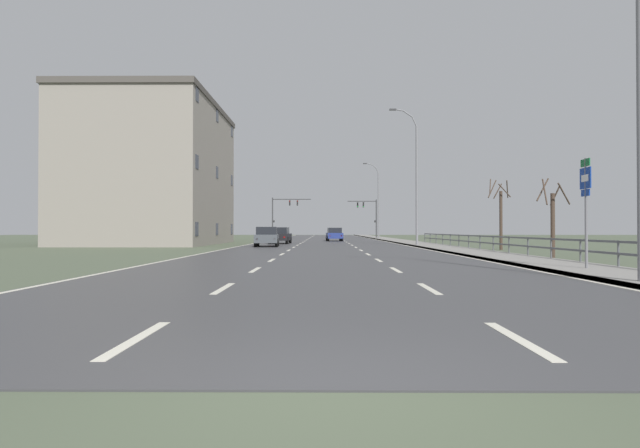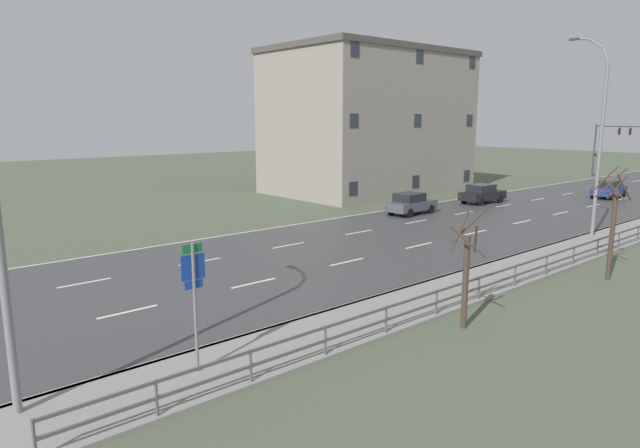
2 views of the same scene
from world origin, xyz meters
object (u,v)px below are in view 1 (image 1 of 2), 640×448
Objects in this scene: car_far_right at (280,235)px; car_far_left at (267,237)px; car_mid_centre at (334,234)px; traffic_signal_left at (282,210)px; brick_building at (154,174)px; highway_sign at (586,199)px; traffic_signal_right at (369,212)px; street_lamp_distant at (378,202)px; street_lamp_midground at (415,178)px; street_lamp_foreground at (635,58)px.

car_far_right is 8.57m from car_far_left.
car_mid_centre is at bearing 67.01° from car_far_right.
traffic_signal_left is 31.79m from brick_building.
traffic_signal_right is at bearing 91.45° from highway_sign.
car_far_left is (-0.32, -8.57, 0.00)m from car_far_right.
car_mid_centre is at bearing 99.39° from highway_sign.
car_far_left is at bearing -110.81° from street_lamp_distant.
street_lamp_distant is (0.00, 30.04, -0.30)m from street_lamp_midground.
traffic_signal_right is at bearing 69.40° from car_mid_centre.
traffic_signal_left reaches higher than highway_sign.
street_lamp_foreground is 5.34m from highway_sign.
car_far_left is (-11.42, -37.75, -3.25)m from traffic_signal_right.
highway_sign is at bearing -76.44° from traffic_signal_left.
street_lamp_midground is at bearing -68.68° from traffic_signal_left.
traffic_signal_left is (-13.89, 65.66, -1.18)m from street_lamp_foreground.
street_lamp_distant is 34.24m from car_far_left.
street_lamp_foreground is 67.12m from traffic_signal_left.
street_lamp_foreground is 3.06× the size of highway_sign.
car_far_left is 14.55m from brick_building.
car_far_left is at bearing 113.01° from street_lamp_foreground.
car_far_right is at bearing 84.68° from car_far_left.
brick_building reaches higher than car_mid_centre.
street_lamp_foreground is 31.16m from car_far_left.
street_lamp_distant is 1.81× the size of traffic_signal_right.
street_lamp_midground is 26.05m from highway_sign.
car_far_left is at bearing -31.85° from brick_building.
street_lamp_foreground reaches higher than car_mid_centre.
street_lamp_foreground is at bearing -56.54° from brick_building.
car_mid_centre is (-7.24, 43.80, -1.55)m from highway_sign.
street_lamp_distant reaches higher than car_far_left.
highway_sign is at bearing -83.77° from car_mid_centre.
highway_sign is at bearing -89.06° from street_lamp_distant.
street_lamp_distant is at bearing 59.19° from car_mid_centre.
highway_sign is (0.92, -55.87, -2.94)m from street_lamp_distant.
brick_building is at bearing -107.46° from traffic_signal_left.
car_far_right is (-11.73, 36.92, -4.69)m from street_lamp_foreground.
car_far_right and car_mid_centre have the same top height.
car_mid_centre is (-6.31, 48.01, -4.69)m from street_lamp_foreground.
street_lamp_midground is (0.01, 30.04, 0.09)m from street_lamp_foreground.
car_far_right is 0.23× the size of brick_building.
street_lamp_midground is 24.05m from brick_building.
highway_sign is 0.87× the size of car_far_left.
traffic_signal_right is at bearing 72.22° from car_far_right.
brick_building is at bearing -146.77° from car_mid_centre.
car_far_right is at bearing -110.83° from traffic_signal_right.
car_far_right is 1.00× the size of car_mid_centre.
brick_building reaches higher than car_far_right.
street_lamp_foreground is 2.68× the size of car_mid_centre.
car_mid_centre is 20.48m from car_far_left.
street_lamp_foreground is 2.68× the size of car_far_right.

